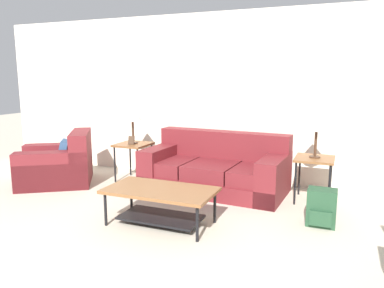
# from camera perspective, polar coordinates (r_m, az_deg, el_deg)

# --- Properties ---
(wall_back) EXTENTS (8.65, 0.06, 2.60)m
(wall_back) POSITION_cam_1_polar(r_m,az_deg,el_deg) (5.88, 5.79, 6.98)
(wall_back) COLOR silver
(wall_back) RESTS_ON ground_plane
(couch) EXTENTS (2.07, 1.12, 0.82)m
(couch) POSITION_cam_1_polar(r_m,az_deg,el_deg) (5.45, 3.59, -4.00)
(couch) COLOR maroon
(couch) RESTS_ON ground_plane
(armchair) EXTENTS (1.38, 1.35, 0.80)m
(armchair) POSITION_cam_1_polar(r_m,az_deg,el_deg) (6.12, -19.63, -3.06)
(armchair) COLOR maroon
(armchair) RESTS_ON ground_plane
(coffee_table) EXTENTS (1.21, 0.66, 0.41)m
(coffee_table) POSITION_cam_1_polar(r_m,az_deg,el_deg) (4.20, -4.82, -8.19)
(coffee_table) COLOR brown
(coffee_table) RESTS_ON ground_plane
(side_table_left) EXTENTS (0.49, 0.53, 0.59)m
(side_table_left) POSITION_cam_1_polar(r_m,az_deg,el_deg) (5.97, -8.92, -0.51)
(side_table_left) COLOR brown
(side_table_left) RESTS_ON ground_plane
(side_table_right) EXTENTS (0.49, 0.53, 0.59)m
(side_table_right) POSITION_cam_1_polar(r_m,az_deg,el_deg) (5.13, 18.16, -2.67)
(side_table_right) COLOR brown
(side_table_right) RESTS_ON ground_plane
(table_lamp_left) EXTENTS (0.30, 0.30, 0.58)m
(table_lamp_left) POSITION_cam_1_polar(r_m,az_deg,el_deg) (5.89, -9.06, 4.44)
(table_lamp_left) COLOR #472D1E
(table_lamp_left) RESTS_ON side_table_left
(table_lamp_right) EXTENTS (0.30, 0.30, 0.58)m
(table_lamp_right) POSITION_cam_1_polar(r_m,az_deg,el_deg) (5.05, 18.49, 3.08)
(table_lamp_right) COLOR #472D1E
(table_lamp_right) RESTS_ON side_table_right
(backpack) EXTENTS (0.31, 0.30, 0.41)m
(backpack) POSITION_cam_1_polar(r_m,az_deg,el_deg) (4.42, 19.14, -9.19)
(backpack) COLOR #23472D
(backpack) RESTS_ON ground_plane
(picture_frame) EXTENTS (0.10, 0.04, 0.13)m
(picture_frame) POSITION_cam_1_polar(r_m,az_deg,el_deg) (5.87, -9.22, 0.57)
(picture_frame) COLOR #4C3828
(picture_frame) RESTS_ON side_table_left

